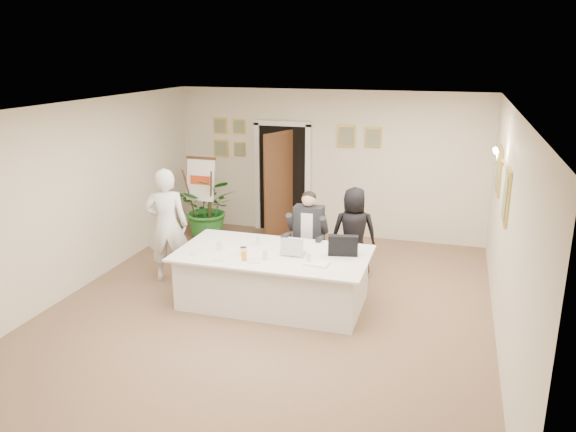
# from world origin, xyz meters

# --- Properties ---
(floor) EXTENTS (7.00, 7.00, 0.00)m
(floor) POSITION_xyz_m (0.00, 0.00, 0.00)
(floor) COLOR brown
(floor) RESTS_ON ground
(ceiling) EXTENTS (6.00, 7.00, 0.02)m
(ceiling) POSITION_xyz_m (0.00, 0.00, 2.80)
(ceiling) COLOR white
(ceiling) RESTS_ON wall_back
(wall_back) EXTENTS (6.00, 0.10, 2.80)m
(wall_back) POSITION_xyz_m (0.00, 3.50, 1.40)
(wall_back) COLOR #F3EECD
(wall_back) RESTS_ON floor
(wall_front) EXTENTS (6.00, 0.10, 2.80)m
(wall_front) POSITION_xyz_m (0.00, -3.50, 1.40)
(wall_front) COLOR #F3EECD
(wall_front) RESTS_ON floor
(wall_left) EXTENTS (0.10, 7.00, 2.80)m
(wall_left) POSITION_xyz_m (-3.00, 0.00, 1.40)
(wall_left) COLOR #F3EECD
(wall_left) RESTS_ON floor
(wall_right) EXTENTS (0.10, 7.00, 2.80)m
(wall_right) POSITION_xyz_m (3.00, 0.00, 1.40)
(wall_right) COLOR #F3EECD
(wall_right) RESTS_ON floor
(doorway) EXTENTS (1.14, 0.86, 2.20)m
(doorway) POSITION_xyz_m (-0.88, 3.32, 1.04)
(doorway) COLOR black
(doorway) RESTS_ON floor
(pictures_back_wall) EXTENTS (3.40, 0.06, 0.80)m
(pictures_back_wall) POSITION_xyz_m (-0.80, 3.47, 1.85)
(pictures_back_wall) COLOR gold
(pictures_back_wall) RESTS_ON wall_back
(pictures_right_wall) EXTENTS (0.06, 2.20, 0.80)m
(pictures_right_wall) POSITION_xyz_m (2.97, 1.20, 1.75)
(pictures_right_wall) COLOR gold
(pictures_right_wall) RESTS_ON wall_right
(wall_sconce) EXTENTS (0.20, 0.30, 0.24)m
(wall_sconce) POSITION_xyz_m (2.90, 1.20, 2.10)
(wall_sconce) COLOR gold
(wall_sconce) RESTS_ON wall_right
(conference_table) EXTENTS (2.69, 1.43, 0.78)m
(conference_table) POSITION_xyz_m (-0.01, 0.14, 0.39)
(conference_table) COLOR white
(conference_table) RESTS_ON floor
(seated_man) EXTENTS (0.68, 0.72, 1.44)m
(seated_man) POSITION_xyz_m (0.23, 1.16, 0.72)
(seated_man) COLOR black
(seated_man) RESTS_ON floor
(flip_chart) EXTENTS (0.55, 0.35, 1.58)m
(flip_chart) POSITION_xyz_m (-2.15, 2.45, 0.73)
(flip_chart) COLOR #3C1F13
(flip_chart) RESTS_ON floor
(standing_man) EXTENTS (0.77, 0.64, 1.79)m
(standing_man) POSITION_xyz_m (-1.86, 0.50, 0.90)
(standing_man) COLOR silver
(standing_man) RESTS_ON floor
(standing_woman) EXTENTS (0.80, 0.62, 1.46)m
(standing_woman) POSITION_xyz_m (0.89, 1.48, 0.73)
(standing_woman) COLOR black
(standing_woman) RESTS_ON floor
(potted_palm) EXTENTS (1.29, 1.17, 1.24)m
(potted_palm) POSITION_xyz_m (-2.07, 2.50, 0.62)
(potted_palm) COLOR #216423
(potted_palm) RESTS_ON floor
(laptop) EXTENTS (0.32, 0.35, 0.28)m
(laptop) POSITION_xyz_m (0.28, 0.18, 0.91)
(laptop) COLOR #B7BABC
(laptop) RESTS_ON conference_table
(laptop_bag) EXTENTS (0.42, 0.19, 0.29)m
(laptop_bag) POSITION_xyz_m (0.95, 0.31, 0.92)
(laptop_bag) COLOR black
(laptop_bag) RESTS_ON conference_table
(paper_stack) EXTENTS (0.32, 0.24, 0.03)m
(paper_stack) POSITION_xyz_m (0.69, -0.14, 0.79)
(paper_stack) COLOR white
(paper_stack) RESTS_ON conference_table
(plate_left) EXTENTS (0.27, 0.27, 0.01)m
(plate_left) POSITION_xyz_m (-1.01, -0.17, 0.78)
(plate_left) COLOR white
(plate_left) RESTS_ON conference_table
(plate_mid) EXTENTS (0.26, 0.26, 0.01)m
(plate_mid) POSITION_xyz_m (-0.62, -0.32, 0.78)
(plate_mid) COLOR white
(plate_mid) RESTS_ON conference_table
(plate_near) EXTENTS (0.25, 0.25, 0.01)m
(plate_near) POSITION_xyz_m (-0.15, -0.26, 0.78)
(plate_near) COLOR white
(plate_near) RESTS_ON conference_table
(glass_a) EXTENTS (0.09, 0.09, 0.14)m
(glass_a) POSITION_xyz_m (-0.77, 0.01, 0.84)
(glass_a) COLOR silver
(glass_a) RESTS_ON conference_table
(glass_b) EXTENTS (0.07, 0.07, 0.14)m
(glass_b) POSITION_xyz_m (-0.02, -0.17, 0.84)
(glass_b) COLOR silver
(glass_b) RESTS_ON conference_table
(glass_c) EXTENTS (0.07, 0.07, 0.14)m
(glass_c) POSITION_xyz_m (0.57, -0.12, 0.84)
(glass_c) COLOR silver
(glass_c) RESTS_ON conference_table
(glass_d) EXTENTS (0.07, 0.07, 0.14)m
(glass_d) POSITION_xyz_m (-0.32, 0.39, 0.84)
(glass_d) COLOR silver
(glass_d) RESTS_ON conference_table
(oj_glass) EXTENTS (0.08, 0.08, 0.13)m
(oj_glass) POSITION_xyz_m (-0.28, -0.27, 0.84)
(oj_glass) COLOR orange
(oj_glass) RESTS_ON conference_table
(steel_jug) EXTENTS (0.10, 0.10, 0.11)m
(steel_jug) POSITION_xyz_m (-0.37, -0.07, 0.83)
(steel_jug) COLOR silver
(steel_jug) RESTS_ON conference_table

